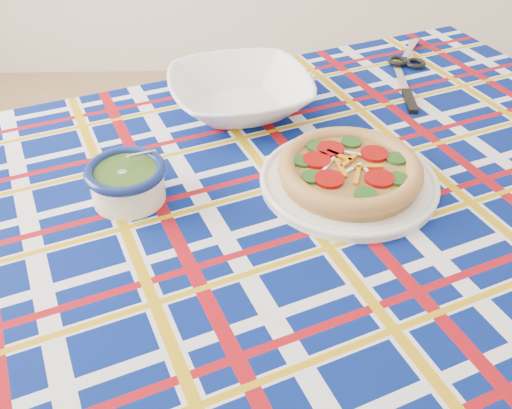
{
  "coord_description": "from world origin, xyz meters",
  "views": [
    {
      "loc": [
        -0.02,
        -1.19,
        1.5
      ],
      "look_at": [
        0.01,
        -0.39,
        0.87
      ],
      "focal_mm": 40.0,
      "sensor_mm": 36.0,
      "label": 1
    }
  ],
  "objects_px": {
    "main_focaccia_plate": "(350,170)",
    "pesto_bowl": "(127,179)",
    "dining_table": "(254,246)",
    "serving_bowl": "(240,93)"
  },
  "relations": [
    {
      "from": "main_focaccia_plate",
      "to": "pesto_bowl",
      "type": "bearing_deg",
      "value": -175.69
    },
    {
      "from": "dining_table",
      "to": "pesto_bowl",
      "type": "height_order",
      "value": "pesto_bowl"
    },
    {
      "from": "dining_table",
      "to": "main_focaccia_plate",
      "type": "height_order",
      "value": "main_focaccia_plate"
    },
    {
      "from": "dining_table",
      "to": "pesto_bowl",
      "type": "distance_m",
      "value": 0.27
    },
    {
      "from": "dining_table",
      "to": "serving_bowl",
      "type": "bearing_deg",
      "value": 70.72
    },
    {
      "from": "pesto_bowl",
      "to": "serving_bowl",
      "type": "height_order",
      "value": "pesto_bowl"
    },
    {
      "from": "main_focaccia_plate",
      "to": "serving_bowl",
      "type": "xyz_separation_m",
      "value": [
        -0.2,
        0.3,
        0.01
      ]
    },
    {
      "from": "main_focaccia_plate",
      "to": "dining_table",
      "type": "bearing_deg",
      "value": -158.04
    },
    {
      "from": "main_focaccia_plate",
      "to": "serving_bowl",
      "type": "bearing_deg",
      "value": 123.95
    },
    {
      "from": "main_focaccia_plate",
      "to": "pesto_bowl",
      "type": "height_order",
      "value": "pesto_bowl"
    }
  ]
}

